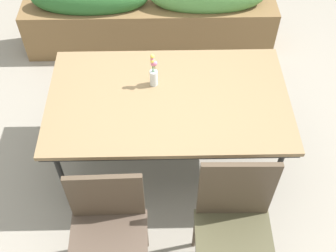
{
  "coord_description": "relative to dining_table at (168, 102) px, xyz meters",
  "views": [
    {
      "loc": [
        0.0,
        -1.99,
        2.81
      ],
      "look_at": [
        0.04,
        -0.02,
        0.44
      ],
      "focal_mm": 44.69,
      "sensor_mm": 36.0,
      "label": 1
    }
  ],
  "objects": [
    {
      "name": "chair_near_right",
      "position": [
        0.37,
        -0.86,
        -0.15
      ],
      "size": [
        0.47,
        0.47,
        0.99
      ],
      "rotation": [
        0.0,
        0.0,
        3.12
      ],
      "color": "#4B472F",
      "rests_on": "ground"
    },
    {
      "name": "chair_near_left",
      "position": [
        -0.37,
        -0.87,
        -0.18
      ],
      "size": [
        0.47,
        0.47,
        0.89
      ],
      "rotation": [
        0.0,
        0.0,
        3.16
      ],
      "color": "brown",
      "rests_on": "ground"
    },
    {
      "name": "planter_box",
      "position": [
        -0.14,
        1.44,
        -0.31
      ],
      "size": [
        2.43,
        0.41,
        0.82
      ],
      "color": "brown",
      "rests_on": "ground"
    },
    {
      "name": "flower_vase",
      "position": [
        -0.1,
        0.13,
        0.15
      ],
      "size": [
        0.06,
        0.06,
        0.26
      ],
      "color": "silver",
      "rests_on": "dining_table"
    },
    {
      "name": "dining_table",
      "position": [
        0.0,
        0.0,
        0.0
      ],
      "size": [
        1.65,
        0.98,
        0.74
      ],
      "color": "#8C704C",
      "rests_on": "ground"
    },
    {
      "name": "ground_plane",
      "position": [
        -0.04,
        0.02,
        -0.7
      ],
      "size": [
        12.0,
        12.0,
        0.0
      ],
      "primitive_type": "plane",
      "color": "gray"
    }
  ]
}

